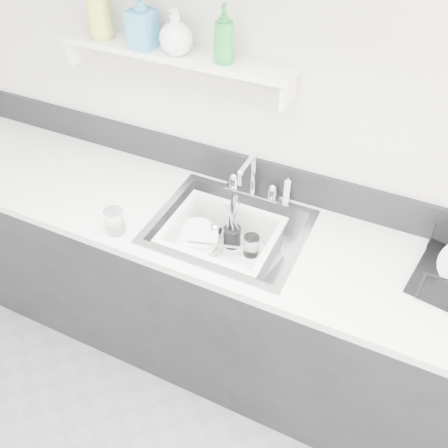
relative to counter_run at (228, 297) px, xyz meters
The scene contains 18 objects.
room_shell 1.47m from the counter_run, 90.00° to the right, with size 3.50×3.00×2.60m.
counter_run is the anchor object (origin of this frame).
backsplash 0.62m from the counter_run, 90.00° to the left, with size 3.20×0.02×0.16m, color black.
sink 0.37m from the counter_run, ahead, with size 0.64×0.52×0.20m, color silver, non-canonical shape.
faucet 0.58m from the counter_run, 90.00° to the left, with size 0.26×0.18×0.23m.
side_sprayer 0.61m from the counter_run, 57.89° to the left, with size 0.03×0.03×0.14m, color silver.
wall_shelf 1.13m from the counter_run, 146.69° to the left, with size 1.00×0.16×0.12m.
wash_tub 0.38m from the counter_run, 120.68° to the right, with size 0.46×0.38×0.18m, color silver, non-canonical shape.
plate_stack 0.36m from the counter_run, 169.25° to the right, with size 0.25×0.24×0.10m.
utensil_cup 0.37m from the counter_run, 100.28° to the left, with size 0.08×0.08×0.26m.
ladle 0.35m from the counter_run, behind, with size 0.27×0.10×0.08m, color silver, non-canonical shape.
tumbler_in_tub 0.37m from the counter_run, 22.69° to the left, with size 0.07×0.07×0.10m, color white.
tumbler_counter 0.70m from the counter_run, 151.83° to the right, with size 0.08×0.08×0.11m, color white.
bowl_small 0.34m from the counter_run, 46.37° to the right, with size 0.10×0.10×0.03m, color white.
soap_bottle_a 1.40m from the counter_run, 162.39° to the left, with size 0.10×0.10×0.26m, color #B8CE49.
soap_bottle_b 1.29m from the counter_run, 156.28° to the left, with size 0.10×0.10×0.21m, color #3E94BE.
soap_bottle_c 1.22m from the counter_run, 146.97° to the left, with size 0.13×0.13×0.17m, color silver.
soap_bottle_d 1.20m from the counter_run, 120.33° to the left, with size 0.08×0.08×0.21m, color #1B922E.
Camera 1 is at (0.61, -0.15, 2.27)m, focal length 38.00 mm.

